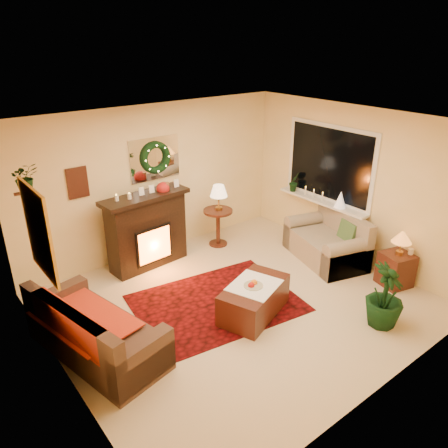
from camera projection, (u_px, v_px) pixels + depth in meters
floor at (239, 303)px, 6.40m from camera, size 5.00×5.00×0.00m
ceiling at (242, 125)px, 5.35m from camera, size 5.00×5.00×0.00m
wall_back at (156, 181)px, 7.49m from camera, size 5.00×5.00×0.00m
wall_front at (388, 294)px, 4.25m from camera, size 5.00×5.00×0.00m
wall_left at (53, 282)px, 4.46m from camera, size 4.50×4.50×0.00m
wall_right at (355, 185)px, 7.28m from camera, size 4.50×4.50×0.00m
area_rug at (217, 303)px, 6.39m from camera, size 2.53×2.04×0.01m
sofa at (96, 323)px, 5.25m from camera, size 1.19×2.00×0.80m
red_throw at (85, 319)px, 5.30m from camera, size 0.81×1.31×0.02m
fireplace at (147, 235)px, 7.26m from camera, size 1.33×0.51×1.20m
poinsettia at (163, 189)px, 7.13m from camera, size 0.21×0.21×0.21m
mantel_candle_a at (117, 201)px, 6.71m from camera, size 0.07×0.07×0.20m
mantel_candle_b at (130, 199)px, 6.78m from camera, size 0.06×0.06×0.19m
mantel_mirror at (155, 159)px, 7.31m from camera, size 0.92×0.02×0.72m
wreath at (156, 158)px, 7.28m from camera, size 0.55×0.11×0.55m
wall_art at (78, 183)px, 6.61m from camera, size 0.32×0.03×0.48m
gold_mirror at (38, 232)px, 4.50m from camera, size 0.03×0.84×1.00m
hanging_plant at (27, 190)px, 5.03m from camera, size 0.33×0.28×0.36m
loveseat at (326, 237)px, 7.49m from camera, size 1.22×1.64×0.85m
window_frame at (329, 164)px, 7.57m from camera, size 0.03×1.86×1.36m
window_glass at (329, 164)px, 7.56m from camera, size 0.02×1.70×1.22m
window_sill at (322, 202)px, 7.79m from camera, size 0.22×1.86×0.04m
mini_tree at (340, 199)px, 7.41m from camera, size 0.20×0.20×0.29m
sill_plant at (294, 181)px, 8.17m from camera, size 0.25×0.20×0.46m
side_table_round at (218, 228)px, 8.04m from camera, size 0.56×0.56×0.69m
lamp_cream at (219, 200)px, 7.83m from camera, size 0.31×0.31×0.48m
end_table_square at (396, 269)px, 6.77m from camera, size 0.53×0.53×0.53m
lamp_tiffany at (401, 242)px, 6.57m from camera, size 0.30×0.30×0.44m
coffee_table at (254, 301)px, 6.09m from camera, size 1.23×0.95×0.46m
fruit_bowl at (253, 287)px, 5.96m from camera, size 0.27×0.27×0.06m
floor_palm at (385, 296)px, 5.77m from camera, size 1.99×1.99×2.68m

